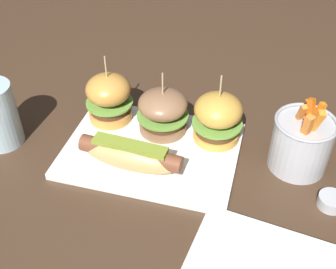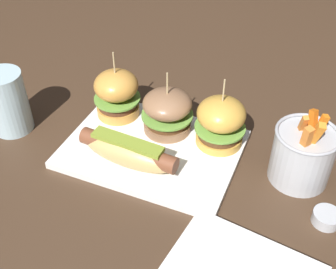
{
  "view_description": "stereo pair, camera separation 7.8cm",
  "coord_description": "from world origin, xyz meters",
  "px_view_note": "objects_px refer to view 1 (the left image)",
  "views": [
    {
      "loc": [
        0.19,
        -0.58,
        0.56
      ],
      "look_at": [
        0.03,
        0.0,
        0.05
      ],
      "focal_mm": 45.74,
      "sensor_mm": 36.0,
      "label": 1
    },
    {
      "loc": [
        0.26,
        -0.55,
        0.56
      ],
      "look_at": [
        0.03,
        0.0,
        0.05
      ],
      "focal_mm": 45.74,
      "sensor_mm": 36.0,
      "label": 2
    }
  ],
  "objects_px": {
    "slider_center": "(163,111)",
    "slider_right": "(218,117)",
    "slider_left": "(109,97)",
    "platter_main": "(152,150)",
    "sauce_ramekin": "(331,201)",
    "fries_bucket": "(301,142)",
    "hot_dog": "(130,155)"
  },
  "relations": [
    {
      "from": "slider_left",
      "to": "sauce_ramekin",
      "type": "height_order",
      "value": "slider_left"
    },
    {
      "from": "platter_main",
      "to": "hot_dog",
      "type": "distance_m",
      "value": 0.07
    },
    {
      "from": "platter_main",
      "to": "fries_bucket",
      "type": "relative_size",
      "value": 2.21
    },
    {
      "from": "slider_left",
      "to": "slider_right",
      "type": "xyz_separation_m",
      "value": [
        0.22,
        -0.01,
        -0.0
      ]
    },
    {
      "from": "fries_bucket",
      "to": "platter_main",
      "type": "bearing_deg",
      "value": -171.5
    },
    {
      "from": "sauce_ramekin",
      "to": "slider_center",
      "type": "bearing_deg",
      "value": 161.82
    },
    {
      "from": "hot_dog",
      "to": "slider_right",
      "type": "bearing_deg",
      "value": 42.12
    },
    {
      "from": "sauce_ramekin",
      "to": "platter_main",
      "type": "bearing_deg",
      "value": 172.03
    },
    {
      "from": "hot_dog",
      "to": "slider_right",
      "type": "xyz_separation_m",
      "value": [
        0.13,
        0.12,
        0.02
      ]
    },
    {
      "from": "slider_left",
      "to": "slider_center",
      "type": "height_order",
      "value": "slider_left"
    },
    {
      "from": "platter_main",
      "to": "sauce_ramekin",
      "type": "height_order",
      "value": "sauce_ramekin"
    },
    {
      "from": "slider_left",
      "to": "slider_center",
      "type": "distance_m",
      "value": 0.11
    },
    {
      "from": "hot_dog",
      "to": "slider_right",
      "type": "relative_size",
      "value": 1.35
    },
    {
      "from": "slider_center",
      "to": "platter_main",
      "type": "bearing_deg",
      "value": -95.66
    },
    {
      "from": "platter_main",
      "to": "slider_right",
      "type": "distance_m",
      "value": 0.14
    },
    {
      "from": "platter_main",
      "to": "hot_dog",
      "type": "bearing_deg",
      "value": -109.4
    },
    {
      "from": "slider_center",
      "to": "sauce_ramekin",
      "type": "distance_m",
      "value": 0.34
    },
    {
      "from": "platter_main",
      "to": "sauce_ramekin",
      "type": "bearing_deg",
      "value": -7.97
    },
    {
      "from": "slider_center",
      "to": "slider_right",
      "type": "height_order",
      "value": "slider_right"
    },
    {
      "from": "hot_dog",
      "to": "slider_right",
      "type": "height_order",
      "value": "slider_right"
    },
    {
      "from": "platter_main",
      "to": "slider_right",
      "type": "bearing_deg",
      "value": 28.88
    },
    {
      "from": "hot_dog",
      "to": "platter_main",
      "type": "bearing_deg",
      "value": 70.6
    },
    {
      "from": "platter_main",
      "to": "sauce_ramekin",
      "type": "relative_size",
      "value": 7.16
    },
    {
      "from": "fries_bucket",
      "to": "sauce_ramekin",
      "type": "height_order",
      "value": "fries_bucket"
    },
    {
      "from": "slider_left",
      "to": "fries_bucket",
      "type": "bearing_deg",
      "value": -4.22
    },
    {
      "from": "hot_dog",
      "to": "slider_center",
      "type": "xyz_separation_m",
      "value": [
        0.03,
        0.12,
        0.02
      ]
    },
    {
      "from": "platter_main",
      "to": "hot_dog",
      "type": "height_order",
      "value": "hot_dog"
    },
    {
      "from": "hot_dog",
      "to": "fries_bucket",
      "type": "height_order",
      "value": "fries_bucket"
    },
    {
      "from": "slider_right",
      "to": "fries_bucket",
      "type": "xyz_separation_m",
      "value": [
        0.16,
        -0.02,
        -0.01
      ]
    },
    {
      "from": "platter_main",
      "to": "sauce_ramekin",
      "type": "distance_m",
      "value": 0.33
    },
    {
      "from": "hot_dog",
      "to": "fries_bucket",
      "type": "relative_size",
      "value": 1.29
    },
    {
      "from": "slider_left",
      "to": "sauce_ramekin",
      "type": "relative_size",
      "value": 3.16
    }
  ]
}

